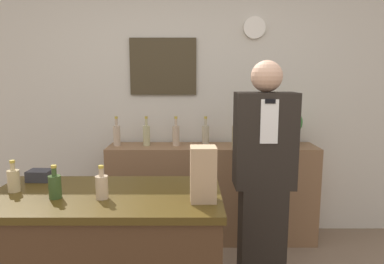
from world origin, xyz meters
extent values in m
cube|color=beige|center=(0.00, 2.00, 1.35)|extent=(5.20, 0.06, 2.70)
cube|color=#3C3220|center=(-0.22, 1.96, 1.67)|extent=(0.64, 0.02, 0.54)
cylinder|color=white|center=(0.65, 1.95, 2.03)|extent=(0.21, 0.03, 0.21)
cube|color=brown|center=(0.25, 1.75, 0.46)|extent=(1.96, 0.38, 0.93)
cube|color=#403010|center=(-0.44, 0.45, 0.89)|extent=(1.31, 0.69, 0.04)
cube|color=black|center=(0.57, 0.99, 0.39)|extent=(0.32, 0.25, 0.78)
cube|color=black|center=(0.57, 0.99, 1.12)|extent=(0.42, 0.25, 0.68)
cube|color=white|center=(0.57, 0.86, 1.27)|extent=(0.12, 0.01, 0.30)
cube|color=black|center=(0.57, 0.86, 1.41)|extent=(0.07, 0.01, 0.03)
sphere|color=tan|center=(0.57, 0.99, 1.57)|extent=(0.22, 0.22, 0.22)
cylinder|color=#4C3D2D|center=(0.96, 1.76, 0.99)|extent=(0.19, 0.19, 0.12)
sphere|color=#2D6B2D|center=(0.96, 1.76, 1.15)|extent=(0.25, 0.25, 0.25)
cube|color=tan|center=(0.11, 0.34, 1.06)|extent=(0.14, 0.13, 0.29)
cube|color=#2D2D33|center=(-0.91, 0.70, 0.95)|extent=(0.15, 0.12, 0.07)
cylinder|color=tan|center=(-0.97, 0.49, 0.97)|extent=(0.07, 0.07, 0.13)
cylinder|color=tan|center=(-0.97, 0.49, 1.06)|extent=(0.03, 0.03, 0.04)
cylinder|color=#B29933|center=(-0.97, 0.49, 1.09)|extent=(0.03, 0.03, 0.01)
cylinder|color=#314A21|center=(-0.69, 0.38, 0.97)|extent=(0.07, 0.07, 0.13)
cylinder|color=#314A21|center=(-0.69, 0.38, 1.06)|extent=(0.03, 0.03, 0.04)
cylinder|color=#B29933|center=(-0.69, 0.38, 1.09)|extent=(0.03, 0.03, 0.01)
cylinder|color=tan|center=(-0.43, 0.37, 0.97)|extent=(0.07, 0.07, 0.13)
cylinder|color=tan|center=(-0.43, 0.37, 1.06)|extent=(0.03, 0.03, 0.04)
cylinder|color=#B29933|center=(-0.43, 0.37, 1.09)|extent=(0.03, 0.03, 0.01)
cylinder|color=tan|center=(-0.65, 1.75, 1.02)|extent=(0.07, 0.07, 0.19)
cylinder|color=tan|center=(-0.65, 1.75, 1.15)|extent=(0.03, 0.03, 0.07)
cylinder|color=#B29933|center=(-0.65, 1.75, 1.19)|extent=(0.03, 0.03, 0.02)
cylinder|color=tan|center=(-0.37, 1.76, 1.02)|extent=(0.07, 0.07, 0.19)
cylinder|color=tan|center=(-0.37, 1.76, 1.15)|extent=(0.03, 0.03, 0.07)
cylinder|color=#B29933|center=(-0.37, 1.76, 1.19)|extent=(0.03, 0.03, 0.02)
cylinder|color=tan|center=(-0.10, 1.76, 1.02)|extent=(0.07, 0.07, 0.19)
cylinder|color=tan|center=(-0.10, 1.76, 1.15)|extent=(0.03, 0.03, 0.07)
cylinder|color=#B29933|center=(-0.10, 1.76, 1.19)|extent=(0.03, 0.03, 0.02)
cylinder|color=tan|center=(0.18, 1.76, 1.02)|extent=(0.07, 0.07, 0.19)
cylinder|color=tan|center=(0.18, 1.76, 1.15)|extent=(0.03, 0.03, 0.07)
cylinder|color=#B29933|center=(0.18, 1.76, 1.19)|extent=(0.03, 0.03, 0.02)
cylinder|color=tan|center=(0.46, 1.73, 1.02)|extent=(0.07, 0.07, 0.19)
cylinder|color=tan|center=(0.46, 1.73, 1.15)|extent=(0.03, 0.03, 0.07)
cylinder|color=#B29933|center=(0.46, 1.73, 1.19)|extent=(0.03, 0.03, 0.02)
cylinder|color=tan|center=(0.74, 1.74, 1.02)|extent=(0.07, 0.07, 0.19)
cylinder|color=tan|center=(0.74, 1.74, 1.15)|extent=(0.03, 0.03, 0.07)
cylinder|color=#B29933|center=(0.74, 1.74, 1.19)|extent=(0.03, 0.03, 0.02)
camera|label=1|loc=(0.06, -1.41, 1.56)|focal=32.00mm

